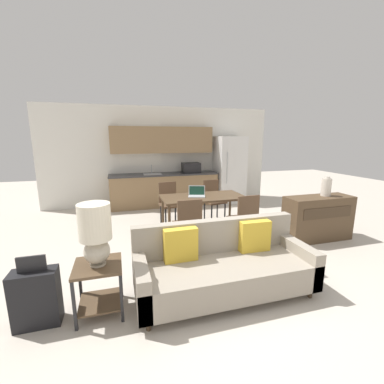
{
  "coord_description": "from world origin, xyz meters",
  "views": [
    {
      "loc": [
        -1.22,
        -2.62,
        1.86
      ],
      "look_at": [
        -0.02,
        1.5,
        0.95
      ],
      "focal_mm": 24.0,
      "sensor_mm": 36.0,
      "label": 1
    }
  ],
  "objects": [
    {
      "name": "vase",
      "position": [
        2.42,
        1.11,
        0.98
      ],
      "size": [
        0.17,
        0.17,
        0.36
      ],
      "color": "beige",
      "rests_on": "credenza"
    },
    {
      "name": "wall_back",
      "position": [
        -0.01,
        4.63,
        1.35
      ],
      "size": [
        6.4,
        0.07,
        2.7
      ],
      "color": "silver",
      "rests_on": "ground_plane"
    },
    {
      "name": "ground_plane",
      "position": [
        0.0,
        0.0,
        0.0
      ],
      "size": [
        20.0,
        20.0,
        0.0
      ],
      "primitive_type": "plane",
      "color": "beige"
    },
    {
      "name": "side_table",
      "position": [
        -1.48,
        0.03,
        0.38
      ],
      "size": [
        0.48,
        0.48,
        0.56
      ],
      "color": "brown",
      "rests_on": "ground_plane"
    },
    {
      "name": "dining_chair_far_right",
      "position": [
        0.84,
        2.71,
        0.51
      ],
      "size": [
        0.48,
        0.48,
        0.91
      ],
      "rotation": [
        0.0,
        0.0,
        0.15
      ],
      "color": "brown",
      "rests_on": "ground_plane"
    },
    {
      "name": "laptop",
      "position": [
        0.23,
        2.01,
        0.8
      ],
      "size": [
        0.38,
        0.34,
        0.2
      ],
      "rotation": [
        0.0,
        0.0,
        -0.31
      ],
      "color": "#B7BABC",
      "rests_on": "dining_table"
    },
    {
      "name": "kitchen_counter",
      "position": [
        0.02,
        4.33,
        0.84
      ],
      "size": [
        2.94,
        0.65,
        2.15
      ],
      "color": "#8E704C",
      "rests_on": "ground_plane"
    },
    {
      "name": "credenza",
      "position": [
        2.28,
        1.08,
        0.41
      ],
      "size": [
        1.26,
        0.45,
        0.81
      ],
      "color": "brown",
      "rests_on": "ground_plane"
    },
    {
      "name": "dining_chair_far_left",
      "position": [
        -0.18,
        2.71,
        0.51
      ],
      "size": [
        0.47,
        0.47,
        0.91
      ],
      "rotation": [
        0.0,
        0.0,
        0.13
      ],
      "color": "brown",
      "rests_on": "ground_plane"
    },
    {
      "name": "dining_chair_near_left",
      "position": [
        -0.17,
        1.22,
        0.51
      ],
      "size": [
        0.42,
        0.42,
        0.91
      ],
      "rotation": [
        0.0,
        0.0,
        3.13
      ],
      "color": "brown",
      "rests_on": "ground_plane"
    },
    {
      "name": "dining_chair_near_right",
      "position": [
        0.85,
        1.23,
        0.51
      ],
      "size": [
        0.43,
        0.43,
        0.91
      ],
      "rotation": [
        0.0,
        0.0,
        3.18
      ],
      "color": "brown",
      "rests_on": "ground_plane"
    },
    {
      "name": "couch",
      "position": [
        -0.06,
        0.02,
        0.34
      ],
      "size": [
        2.11,
        0.8,
        0.85
      ],
      "color": "#3D2D1E",
      "rests_on": "ground_plane"
    },
    {
      "name": "table_lamp",
      "position": [
        -1.47,
        0.03,
        0.93
      ],
      "size": [
        0.32,
        0.32,
        0.66
      ],
      "color": "#B2A893",
      "rests_on": "side_table"
    },
    {
      "name": "refrigerator",
      "position": [
        1.91,
        4.22,
        0.95
      ],
      "size": [
        0.79,
        0.75,
        1.9
      ],
      "color": "white",
      "rests_on": "ground_plane"
    },
    {
      "name": "suitcase",
      "position": [
        -2.07,
        0.01,
        0.3
      ],
      "size": [
        0.43,
        0.22,
        0.75
      ],
      "color": "black",
      "rests_on": "ground_plane"
    },
    {
      "name": "dining_table",
      "position": [
        0.34,
        1.97,
        0.68
      ],
      "size": [
        1.59,
        0.8,
        0.75
      ],
      "color": "brown",
      "rests_on": "ground_plane"
    }
  ]
}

